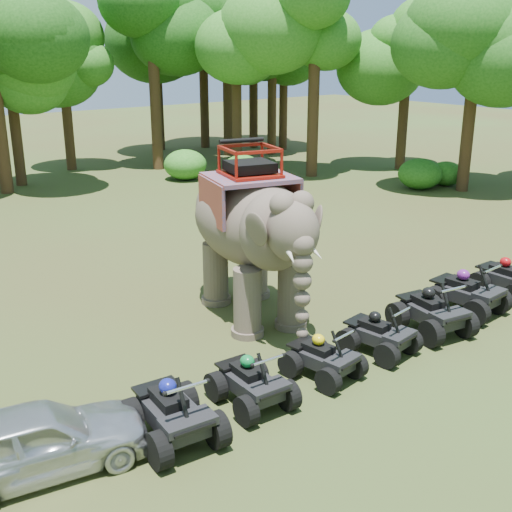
# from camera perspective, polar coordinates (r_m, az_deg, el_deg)

# --- Properties ---
(ground) EXTENTS (110.00, 110.00, 0.00)m
(ground) POSITION_cam_1_polar(r_m,az_deg,el_deg) (14.89, 2.84, -8.12)
(ground) COLOR #47381E
(ground) RESTS_ON ground
(elephant) EXTENTS (3.52, 5.64, 4.40)m
(elephant) POSITION_cam_1_polar(r_m,az_deg,el_deg) (15.87, -0.39, 2.13)
(elephant) COLOR brown
(elephant) RESTS_ON ground
(parked_car) EXTENTS (3.74, 1.99, 1.21)m
(parked_car) POSITION_cam_1_polar(r_m,az_deg,el_deg) (11.24, -18.94, -15.21)
(parked_car) COLOR silver
(parked_car) RESTS_ON ground
(atv_0) EXTENTS (1.49, 1.95, 1.37)m
(atv_0) POSITION_cam_1_polar(r_m,az_deg,el_deg) (11.49, -7.44, -13.00)
(atv_0) COLOR black
(atv_0) RESTS_ON ground
(atv_1) EXTENTS (1.27, 1.70, 1.21)m
(atv_1) POSITION_cam_1_polar(r_m,az_deg,el_deg) (12.44, -0.39, -10.63)
(atv_1) COLOR black
(atv_1) RESTS_ON ground
(atv_2) EXTENTS (1.34, 1.69, 1.14)m
(atv_2) POSITION_cam_1_polar(r_m,az_deg,el_deg) (13.47, 6.00, -8.49)
(atv_2) COLOR black
(atv_2) RESTS_ON ground
(atv_3) EXTENTS (1.39, 1.75, 1.18)m
(atv_3) POSITION_cam_1_polar(r_m,az_deg,el_deg) (14.65, 10.93, -6.35)
(atv_3) COLOR black
(atv_3) RESTS_ON ground
(atv_4) EXTENTS (1.61, 2.02, 1.36)m
(atv_4) POSITION_cam_1_polar(r_m,az_deg,el_deg) (15.92, 15.40, -4.31)
(atv_4) COLOR black
(atv_4) RESTS_ON ground
(atv_5) EXTENTS (1.50, 1.96, 1.38)m
(atv_5) POSITION_cam_1_polar(r_m,az_deg,el_deg) (17.36, 18.32, -2.63)
(atv_5) COLOR black
(atv_5) RESTS_ON ground
(atv_6) EXTENTS (1.29, 1.76, 1.31)m
(atv_6) POSITION_cam_1_polar(r_m,az_deg,el_deg) (18.93, 21.60, -1.40)
(atv_6) COLOR black
(atv_6) RESTS_ON ground
(tree_1) EXTENTS (5.41, 5.41, 7.73)m
(tree_1) POSITION_cam_1_polar(r_m,az_deg,el_deg) (36.79, -16.58, 13.32)
(tree_1) COLOR #195114
(tree_1) RESTS_ON ground
(tree_2) EXTENTS (6.67, 6.67, 9.53)m
(tree_2) POSITION_cam_1_polar(r_m,az_deg,el_deg) (35.88, -9.03, 15.16)
(tree_2) COLOR #195114
(tree_2) RESTS_ON ground
(tree_3) EXTENTS (5.63, 5.63, 8.04)m
(tree_3) POSITION_cam_1_polar(r_m,az_deg,el_deg) (35.56, -1.74, 14.15)
(tree_3) COLOR #195114
(tree_3) RESTS_ON ground
(tree_4) EXTENTS (6.59, 6.59, 9.42)m
(tree_4) POSITION_cam_1_polar(r_m,az_deg,el_deg) (33.58, 5.17, 15.01)
(tree_4) COLOR #195114
(tree_4) RESTS_ON ground
(tree_5) EXTENTS (5.56, 5.56, 7.94)m
(tree_5) POSITION_cam_1_polar(r_m,az_deg,el_deg) (36.48, 13.08, 13.73)
(tree_5) COLOR #195114
(tree_5) RESTS_ON ground
(tree_6) EXTENTS (5.97, 5.97, 8.52)m
(tree_6) POSITION_cam_1_polar(r_m,az_deg,el_deg) (31.51, 18.58, 13.13)
(tree_6) COLOR #195114
(tree_6) RESTS_ON ground
(tree_31) EXTENTS (6.51, 6.51, 9.30)m
(tree_31) POSITION_cam_1_polar(r_m,az_deg,el_deg) (43.46, -4.68, 15.69)
(tree_31) COLOR #195114
(tree_31) RESTS_ON ground
(tree_32) EXTENTS (4.93, 4.93, 7.05)m
(tree_32) POSITION_cam_1_polar(r_m,az_deg,el_deg) (33.34, -20.75, 11.86)
(tree_32) COLOR #195114
(tree_32) RESTS_ON ground
(tree_34) EXTENTS (5.57, 5.57, 7.95)m
(tree_34) POSITION_cam_1_polar(r_m,az_deg,el_deg) (42.56, 2.47, 14.77)
(tree_34) COLOR #195114
(tree_34) RESTS_ON ground
(tree_36) EXTENTS (7.16, 7.16, 10.23)m
(tree_36) POSITION_cam_1_polar(r_m,az_deg,el_deg) (42.80, -8.81, 16.13)
(tree_36) COLOR #195114
(tree_36) RESTS_ON ground
(tree_37) EXTENTS (7.08, 7.08, 10.12)m
(tree_37) POSITION_cam_1_polar(r_m,az_deg,el_deg) (40.22, -2.54, 16.11)
(tree_37) COLOR #195114
(tree_37) RESTS_ON ground
(tree_38) EXTENTS (6.33, 6.33, 9.04)m
(tree_38) POSITION_cam_1_polar(r_m,az_deg,el_deg) (43.31, -0.23, 15.57)
(tree_38) COLOR #195114
(tree_38) RESTS_ON ground
(tree_39) EXTENTS (5.89, 5.89, 8.42)m
(tree_39) POSITION_cam_1_polar(r_m,az_deg,el_deg) (40.65, 1.44, 14.94)
(tree_39) COLOR #195114
(tree_39) RESTS_ON ground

